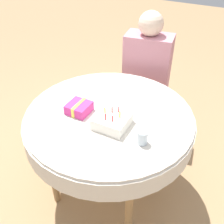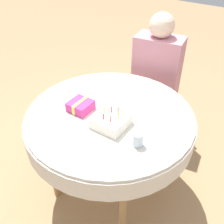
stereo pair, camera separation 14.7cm
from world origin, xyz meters
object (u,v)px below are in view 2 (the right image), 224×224
at_px(gift_box, 81,106).
at_px(birthday_cake, 111,121).
at_px(chair, 157,86).
at_px(drinking_glass, 138,139).
at_px(person, 156,69).

bearing_deg(gift_box, birthday_cake, -4.77).
bearing_deg(chair, birthday_cake, -90.71).
height_order(drinking_glass, gift_box, drinking_glass).
height_order(birthday_cake, drinking_glass, birthday_cake).
bearing_deg(chair, drinking_glass, -79.36).
bearing_deg(gift_box, chair, 82.16).
height_order(person, gift_box, person).
relative_size(chair, birthday_cake, 4.73).
height_order(chair, birthday_cake, chair).
distance_m(drinking_glass, gift_box, 0.50).
distance_m(chair, gift_box, 1.01).
bearing_deg(person, birthday_cake, -90.78).
bearing_deg(drinking_glass, chair, 108.95).
bearing_deg(drinking_glass, birthday_cake, 165.11).
bearing_deg(birthday_cake, person, 97.52).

